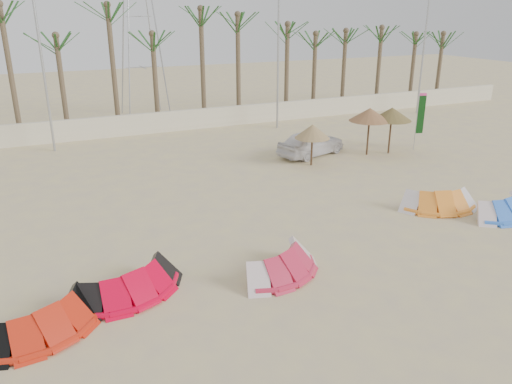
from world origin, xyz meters
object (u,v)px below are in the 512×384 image
parasol_mid (392,114)px  kite_orange (434,198)px  kite_red_mid (129,278)px  kite_red_right (279,259)px  parasol_right (370,115)px  kite_red_left (45,314)px  kite_blue (500,205)px  car (311,143)px  parasol_left (312,131)px

parasol_mid → kite_orange: bearing=-116.1°
kite_red_mid → kite_red_right: same height
kite_red_mid → parasol_mid: size_ratio=1.41×
parasol_right → kite_red_mid: bearing=-149.1°
kite_red_left → kite_blue: 16.33m
parasol_right → kite_orange: bearing=-106.9°
parasol_mid → parasol_right: size_ratio=0.99×
kite_orange → kite_blue: (1.73, -1.65, -0.00)m
kite_blue → car: car is taller
kite_red_left → kite_blue: same height
kite_red_mid → parasol_right: size_ratio=1.39×
kite_red_mid → parasol_mid: parasol_mid is taller
kite_red_right → kite_blue: size_ratio=1.11×
parasol_left → parasol_right: 3.81m
kite_orange → car: bearing=93.9°
kite_orange → parasol_left: size_ratio=1.62×
parasol_left → parasol_right: size_ratio=0.82×
kite_red_right → kite_orange: bearing=14.2°
parasol_left → parasol_right: parasol_right is taller
kite_orange → kite_red_mid: bearing=-174.1°
parasol_left → car: size_ratio=0.52×
kite_red_left → parasol_left: size_ratio=1.68×
kite_red_left → parasol_mid: 20.49m
kite_orange → parasol_left: bearing=101.9°
kite_red_right → kite_blue: (9.74, 0.38, -0.00)m
parasol_mid → parasol_left: bearing=-178.3°
kite_red_left → parasol_left: parasol_left is taller
kite_red_mid → kite_red_right: 4.41m
parasol_left → parasol_mid: bearing=1.7°
kite_red_mid → car: car is taller
car → kite_red_mid: bearing=113.2°
kite_red_right → kite_orange: same height
parasol_right → parasol_left: bearing=-173.6°
kite_red_mid → parasol_left: bearing=37.5°
kite_orange → car: car is taller
kite_red_left → kite_red_mid: (2.24, 0.89, 0.00)m
kite_red_right → car: (7.43, 10.69, 0.28)m
kite_red_left → parasol_left: bearing=35.2°
kite_blue → parasol_mid: bearing=78.5°
kite_red_mid → car: 15.41m
parasol_mid → kite_red_mid: bearing=-151.9°
kite_red_right → parasol_mid: parasol_mid is taller
parasol_left → kite_blue: bearing=-69.7°
kite_red_left → kite_orange: 14.76m
kite_red_right → parasol_left: bearing=54.4°
parasol_right → car: parasol_right is taller
kite_red_left → kite_red_right: bearing=1.2°
kite_red_mid → kite_blue: (14.09, -0.37, -0.00)m
kite_red_left → kite_red_right: (6.58, 0.14, -0.00)m
kite_orange → kite_blue: same height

